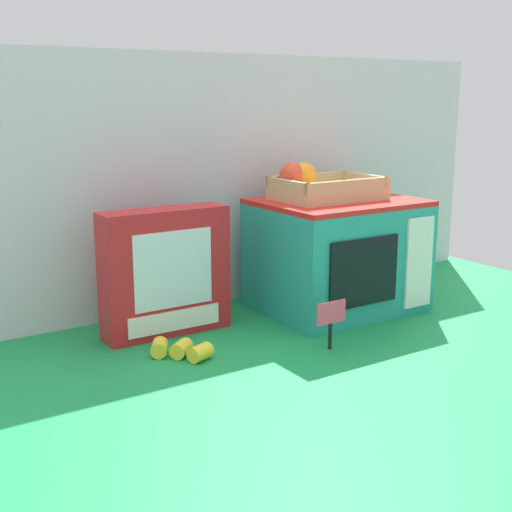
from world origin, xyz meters
TOP-DOWN VIEW (x-y plane):
  - ground_plane at (0.00, 0.00)m, footprint 1.70×1.70m
  - display_back_panel at (0.00, 0.19)m, footprint 1.61×0.03m
  - toy_microwave at (0.20, -0.02)m, footprint 0.36×0.29m
  - food_groups_crate at (0.16, 0.01)m, footprint 0.24×0.16m
  - cookie_set_box at (-0.23, 0.04)m, footprint 0.28×0.08m
  - price_sign at (0.01, -0.23)m, footprint 0.07×0.01m
  - loose_toy_banana at (-0.27, -0.11)m, footprint 0.11×0.12m

SIDE VIEW (x-z plane):
  - ground_plane at x=0.00m, z-range 0.00..0.00m
  - loose_toy_banana at x=-0.27m, z-range 0.00..0.03m
  - price_sign at x=0.01m, z-range 0.02..0.12m
  - toy_microwave at x=0.20m, z-range 0.00..0.26m
  - cookie_set_box at x=-0.23m, z-range 0.00..0.27m
  - food_groups_crate at x=0.16m, z-range 0.25..0.34m
  - display_back_panel at x=0.00m, z-range 0.00..0.60m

